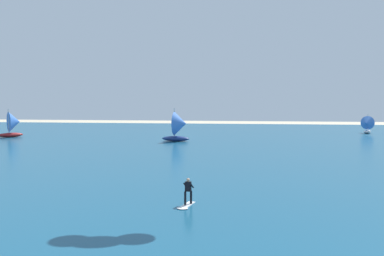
% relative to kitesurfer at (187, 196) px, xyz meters
% --- Properties ---
extents(ocean, '(160.00, 90.00, 0.10)m').
position_rel_kitesurfer_xyz_m(ocean, '(0.07, 31.91, -0.65)').
color(ocean, navy).
rests_on(ocean, ground).
extents(kitesurfer, '(1.04, 2.03, 1.67)m').
position_rel_kitesurfer_xyz_m(kitesurfer, '(0.00, 0.00, 0.00)').
color(kitesurfer, white).
rests_on(kitesurfer, ocean).
extents(sailboat_mid_left, '(2.84, 3.15, 3.50)m').
position_rel_kitesurfer_xyz_m(sailboat_mid_left, '(26.34, 53.31, 1.00)').
color(sailboat_mid_left, white).
rests_on(sailboat_mid_left, ocean).
extents(sailboat_heeled_over, '(4.28, 3.65, 4.93)m').
position_rel_kitesurfer_xyz_m(sailboat_heeled_over, '(-5.60, 36.02, 1.66)').
color(sailboat_heeled_over, navy).
rests_on(sailboat_heeled_over, ocean).
extents(sailboat_trailing, '(4.18, 4.07, 4.68)m').
position_rel_kitesurfer_xyz_m(sailboat_trailing, '(-33.73, 39.53, 1.54)').
color(sailboat_trailing, maroon).
rests_on(sailboat_trailing, ocean).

